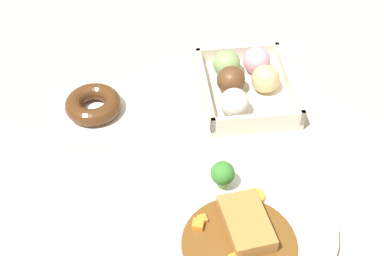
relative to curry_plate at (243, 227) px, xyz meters
The scene contains 4 objects.
ground_plane 0.14m from the curry_plate, behind, with size 1.60×1.60×0.00m, color #B2A893.
curry_plate is the anchor object (origin of this frame).
donut_box 0.32m from the curry_plate, 168.88° to the left, with size 0.21×0.17×0.07m.
chocolate_ring_donut 0.37m from the curry_plate, 143.28° to the right, with size 0.16×0.16×0.03m.
Camera 1 is at (0.62, -0.13, 0.71)m, focal length 52.54 mm.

